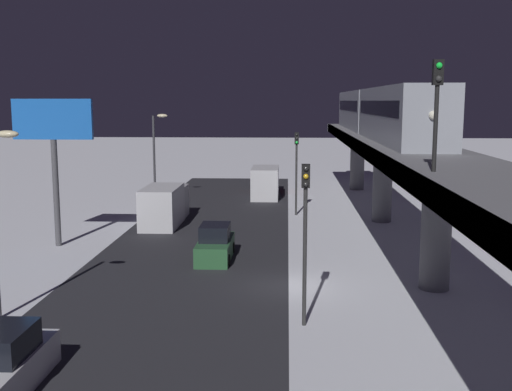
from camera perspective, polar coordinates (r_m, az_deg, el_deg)
name	(u,v)px	position (r m, az deg, el deg)	size (l,w,h in m)	color
ground_plane	(285,286)	(29.84, 2.65, -8.37)	(240.00, 240.00, 0.00)	white
avenue_asphalt	(175,284)	(30.32, -7.53, -8.16)	(11.00, 82.33, 0.01)	#28282D
elevated_railway	(437,175)	(29.53, 16.36, 1.85)	(5.00, 82.33, 6.23)	slate
subway_train	(378,111)	(48.94, 11.19, 7.68)	(2.94, 36.87, 3.40)	#999EA8
rail_signal	(437,96)	(23.17, 16.39, 8.83)	(0.36, 0.41, 4.00)	black
sedan_green	(215,245)	(34.64, -3.79, -4.62)	(1.91, 4.48, 1.97)	#2D6038
sedan_white	(4,366)	(20.94, -22.29, -14.35)	(1.80, 4.63, 1.97)	silver
box_truck	(165,205)	(44.86, -8.43, -0.89)	(2.40, 7.40, 2.80)	#B2B2B7
delivery_van	(266,182)	(57.13, 0.89, 1.27)	(2.40, 7.40, 2.80)	#A51E1E
traffic_light_near	(305,221)	(23.82, 4.57, -2.38)	(0.32, 0.44, 6.40)	#2D2D2D
traffic_light_mid	(296,161)	(47.39, 3.76, 3.18)	(0.32, 0.44, 6.40)	#2D2D2D
commercial_billboard	(53,134)	(38.83, -18.23, 5.43)	(4.80, 0.36, 8.90)	#4C4C51
street_lamp_far	(156,147)	(54.87, -9.19, 4.49)	(1.35, 0.44, 7.65)	#38383D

